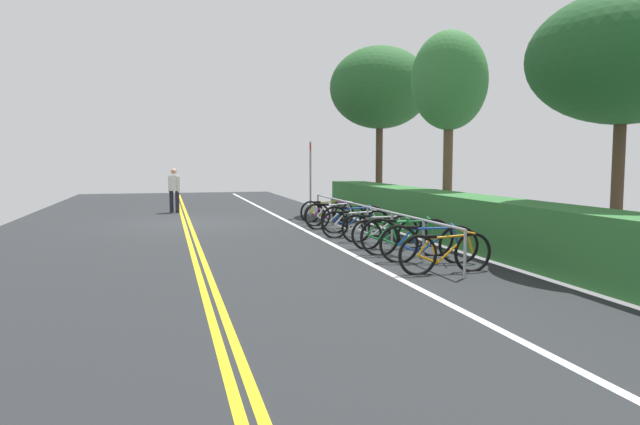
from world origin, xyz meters
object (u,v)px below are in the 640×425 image
at_px(bike_rack, 367,214).
at_px(bicycle_4, 356,224).
at_px(bicycle_1, 329,214).
at_px(tree_far_right, 623,59).
at_px(bicycle_9, 445,253).
at_px(bicycle_3, 354,219).
at_px(tree_mid, 449,82).
at_px(pedestrian, 174,188).
at_px(tree_near_left, 380,88).
at_px(bicycle_0, 326,211).
at_px(bicycle_5, 379,228).
at_px(bicycle_2, 335,215).
at_px(bicycle_7, 406,237).
at_px(bicycle_6, 389,234).
at_px(sign_post_near, 310,172).
at_px(bicycle_8, 428,244).

distance_m(bike_rack, bicycle_4, 0.59).
xyz_separation_m(bicycle_1, bicycle_4, (2.69, -0.08, 0.01)).
distance_m(bike_rack, tree_far_right, 6.06).
bearing_deg(bicycle_4, bicycle_9, 0.29).
relative_size(bike_rack, bicycle_3, 5.49).
bearing_deg(tree_mid, pedestrian, -135.12).
xyz_separation_m(pedestrian, tree_near_left, (1.87, 6.96, 3.44)).
xyz_separation_m(bike_rack, bicycle_0, (-4.20, 0.13, -0.29)).
height_order(bike_rack, tree_near_left, tree_near_left).
bearing_deg(bicycle_5, tree_mid, 125.05).
height_order(bicycle_0, tree_mid, tree_mid).
height_order(bicycle_1, bicycle_5, bicycle_5).
bearing_deg(tree_near_left, pedestrian, -105.03).
relative_size(bicycle_2, tree_near_left, 0.31).
bearing_deg(bicycle_7, bicycle_3, 178.04).
relative_size(bicycle_6, bicycle_7, 0.93).
xyz_separation_m(bicycle_0, sign_post_near, (-1.43, -0.13, 1.14)).
relative_size(pedestrian, tree_mid, 0.30).
height_order(bike_rack, bicycle_9, bike_rack).
xyz_separation_m(bike_rack, bicycle_5, (0.49, 0.11, -0.29)).
height_order(bicycle_7, tree_mid, tree_mid).
relative_size(bicycle_3, pedestrian, 1.09).
bearing_deg(tree_far_right, bicycle_1, -151.76).
bearing_deg(bicycle_0, bicycle_8, -0.63).
bearing_deg(bicycle_5, sign_post_near, -178.99).
height_order(bike_rack, pedestrian, pedestrian).
height_order(bike_rack, sign_post_near, sign_post_near).
height_order(bicycle_6, bicycle_8, bicycle_8).
xyz_separation_m(bicycle_1, bicycle_5, (3.70, 0.14, 0.00)).
height_order(bicycle_1, tree_far_right, tree_far_right).
relative_size(bicycle_4, bicycle_5, 1.06).
xyz_separation_m(bicycle_0, bicycle_9, (8.35, -0.22, 0.01)).
relative_size(bicycle_1, pedestrian, 1.02).
bearing_deg(bicycle_4, pedestrian, -152.00).
height_order(bicycle_3, tree_far_right, tree_far_right).
xyz_separation_m(bicycle_5, pedestrian, (-8.84, -4.39, 0.57)).
height_order(bicycle_1, bicycle_6, bicycle_1).
bearing_deg(tree_mid, bicycle_2, -110.20).
relative_size(bicycle_2, bicycle_4, 1.00).
xyz_separation_m(bicycle_7, pedestrian, (-10.71, -4.25, 0.52)).
distance_m(bicycle_4, bicycle_6, 1.95).
xyz_separation_m(bicycle_1, bicycle_2, (0.84, -0.08, 0.04)).
height_order(bicycle_0, bicycle_4, bicycle_4).
bearing_deg(bicycle_0, bicycle_5, -0.25).
distance_m(bicycle_1, tree_near_left, 5.85).
xyz_separation_m(bicycle_7, tree_mid, (-3.69, 2.73, 3.53)).
bearing_deg(tree_near_left, bicycle_7, -17.04).
bearing_deg(sign_post_near, bicycle_3, 1.39).
bearing_deg(bicycle_6, tree_far_right, 58.62).
height_order(bicycle_6, tree_far_right, tree_far_right).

